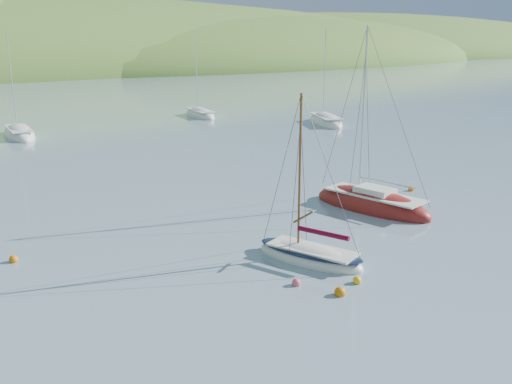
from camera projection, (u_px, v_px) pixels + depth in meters
ground at (379, 294)px, 23.82m from camera, size 700.00×700.00×0.00m
daysailer_white at (310, 256)px, 27.35m from camera, size 3.92×5.89×8.51m
sloop_red at (372, 205)px, 35.31m from camera, size 4.36×8.43×11.89m
distant_sloop_a at (19, 135)px, 59.48m from camera, size 3.31×8.19×11.46m
distant_sloop_b at (200, 115)px, 73.78m from camera, size 3.53×7.69×10.58m
distant_sloop_d at (326, 122)px, 67.79m from camera, size 6.03×8.99×12.13m
mooring_buoys at (289, 257)px, 27.50m from camera, size 25.96×11.82×0.49m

